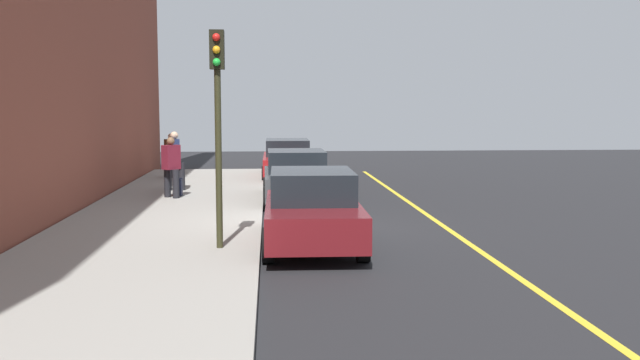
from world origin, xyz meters
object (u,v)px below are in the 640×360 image
(rolling_suitcase, at_px, (178,187))
(pedestrian_burgundy_coat, at_px, (171,165))
(parked_car_charcoal, at_px, (296,177))
(pedestrian_brown_coat, at_px, (171,154))
(pedestrian_navy_coat, at_px, (175,159))
(parked_car_maroon, at_px, (312,209))
(parked_car_red, at_px, (287,159))
(traffic_light_pole, at_px, (218,101))

(rolling_suitcase, bearing_deg, pedestrian_burgundy_coat, -16.80)
(parked_car_charcoal, relative_size, pedestrian_brown_coat, 2.61)
(pedestrian_navy_coat, bearing_deg, parked_car_maroon, 23.66)
(rolling_suitcase, bearing_deg, parked_car_red, 150.51)
(pedestrian_navy_coat, xyz_separation_m, rolling_suitcase, (1.38, 0.26, -0.72))
(parked_car_red, height_order, pedestrian_burgundy_coat, pedestrian_burgundy_coat)
(parked_car_red, xyz_separation_m, rolling_suitcase, (5.94, -3.36, -0.35))
(parked_car_maroon, bearing_deg, pedestrian_brown_coat, -160.74)
(parked_car_red, distance_m, parked_car_charcoal, 6.76)
(pedestrian_navy_coat, height_order, traffic_light_pole, traffic_light_pole)
(parked_car_red, relative_size, parked_car_maroon, 1.12)
(pedestrian_navy_coat, height_order, rolling_suitcase, pedestrian_navy_coat)
(parked_car_red, distance_m, parked_car_maroon, 13.17)
(pedestrian_brown_coat, distance_m, rolling_suitcase, 5.57)
(parked_car_charcoal, height_order, pedestrian_brown_coat, pedestrian_brown_coat)
(traffic_light_pole, bearing_deg, pedestrian_burgundy_coat, -165.83)
(parked_car_maroon, relative_size, pedestrian_navy_coat, 2.29)
(parked_car_maroon, relative_size, traffic_light_pole, 1.06)
(parked_car_red, relative_size, parked_car_charcoal, 1.11)
(parked_car_red, distance_m, pedestrian_burgundy_coat, 7.27)
(parked_car_red, height_order, pedestrian_navy_coat, pedestrian_navy_coat)
(pedestrian_burgundy_coat, height_order, rolling_suitcase, pedestrian_burgundy_coat)
(parked_car_charcoal, bearing_deg, rolling_suitcase, -103.33)
(pedestrian_navy_coat, bearing_deg, pedestrian_burgundy_coat, 4.24)
(parked_car_red, distance_m, traffic_light_pole, 14.06)
(pedestrian_burgundy_coat, relative_size, traffic_light_pole, 0.44)
(parked_car_red, height_order, parked_car_charcoal, same)
(pedestrian_brown_coat, xyz_separation_m, pedestrian_burgundy_coat, (5.89, 0.80, 0.06))
(pedestrian_burgundy_coat, bearing_deg, parked_car_maroon, 28.14)
(pedestrian_brown_coat, distance_m, traffic_light_pole, 13.72)
(parked_car_maroon, bearing_deg, rolling_suitcase, -154.10)
(pedestrian_navy_coat, relative_size, pedestrian_burgundy_coat, 1.06)
(parked_car_charcoal, bearing_deg, parked_car_maroon, 0.58)
(pedestrian_brown_coat, xyz_separation_m, pedestrian_navy_coat, (4.08, 0.66, 0.11))
(parked_car_charcoal, height_order, parked_car_maroon, same)
(parked_car_charcoal, relative_size, parked_car_maroon, 1.01)
(parked_car_maroon, distance_m, traffic_light_pole, 2.82)
(pedestrian_burgundy_coat, bearing_deg, traffic_light_pole, 14.17)
(traffic_light_pole, distance_m, rolling_suitcase, 8.43)
(parked_car_red, xyz_separation_m, parked_car_charcoal, (6.76, 0.08, -0.00))
(pedestrian_brown_coat, bearing_deg, pedestrian_navy_coat, 9.23)
(pedestrian_brown_coat, xyz_separation_m, traffic_light_pole, (13.33, 2.68, 1.85))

